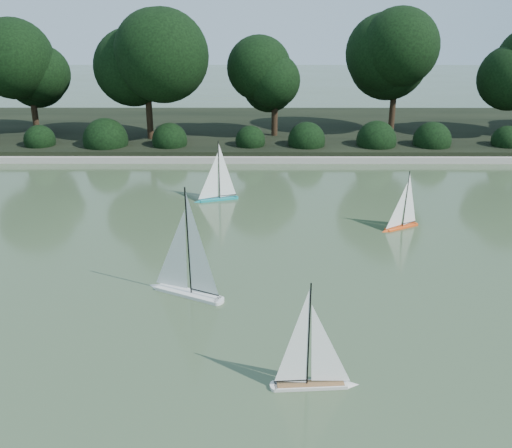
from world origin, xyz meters
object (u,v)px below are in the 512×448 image
object	(u,v)px
sailboat_white_b	(318,370)
sailboat_orange	(399,219)
sailboat_white_a	(182,276)
sailboat_teal	(215,191)

from	to	relation	value
sailboat_white_b	sailboat_orange	distance (m)	5.66
sailboat_white_a	sailboat_orange	bearing A→B (deg)	35.08
sailboat_white_a	sailboat_orange	xyz separation A→B (m)	(4.07, 2.86, -0.10)
sailboat_white_a	sailboat_teal	distance (m)	4.68
sailboat_white_b	sailboat_teal	xyz separation A→B (m)	(-1.72, 7.04, 0.00)
sailboat_orange	sailboat_teal	xyz separation A→B (m)	(-3.89, 1.82, 0.03)
sailboat_orange	sailboat_teal	size ratio (longest dim) A/B	0.88
sailboat_white_a	sailboat_teal	bearing A→B (deg)	87.84
sailboat_white_a	sailboat_orange	world-z (taller)	sailboat_white_a
sailboat_white_a	sailboat_white_b	size ratio (longest dim) A/B	1.29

